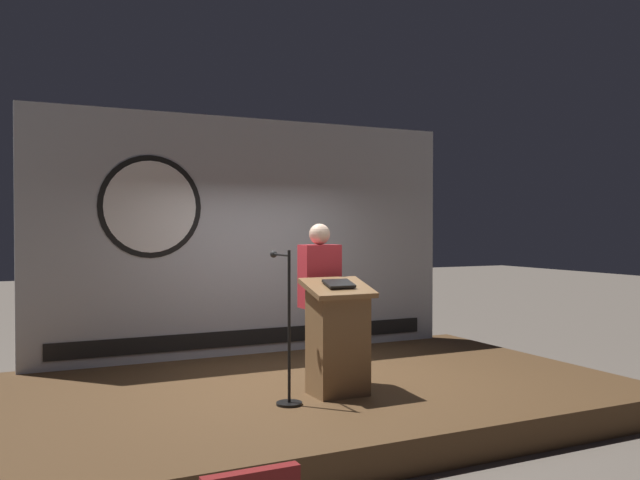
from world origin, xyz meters
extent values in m
plane|color=#6B6056|center=(0.00, 0.00, 0.00)|extent=(40.00, 40.00, 0.00)
cube|color=brown|center=(0.00, 0.00, 0.15)|extent=(6.40, 4.00, 0.30)
cube|color=#B2B7C1|center=(0.00, 1.85, 1.81)|extent=(5.58, 0.10, 3.03)
cylinder|color=black|center=(-1.31, 1.80, 2.18)|extent=(1.23, 0.02, 1.23)
cylinder|color=white|center=(-1.31, 1.79, 2.18)|extent=(1.10, 0.02, 1.10)
cube|color=black|center=(0.00, 1.79, 0.52)|extent=(5.02, 0.02, 0.20)
cube|color=olive|center=(0.02, -0.52, 0.81)|extent=(0.52, 0.40, 1.01)
cube|color=olive|center=(0.02, -0.52, 1.34)|extent=(0.64, 0.50, 0.18)
cube|color=black|center=(0.02, -0.54, 1.39)|extent=(0.28, 0.20, 0.08)
cylinder|color=black|center=(0.06, -0.04, 0.70)|extent=(0.26, 0.26, 0.80)
cube|color=red|center=(0.06, -0.04, 1.42)|extent=(0.40, 0.24, 0.65)
sphere|color=beige|center=(0.06, -0.04, 1.86)|extent=(0.22, 0.22, 0.22)
cylinder|color=black|center=(-0.56, -0.67, 0.31)|extent=(0.24, 0.24, 0.02)
cylinder|color=black|center=(-0.56, -0.67, 1.01)|extent=(0.03, 0.03, 1.42)
cylinder|color=black|center=(-0.56, -0.48, 1.67)|extent=(0.02, 0.38, 0.02)
sphere|color=#262626|center=(-0.56, -0.29, 1.67)|extent=(0.07, 0.07, 0.07)
camera|label=1|loc=(-2.97, -6.28, 1.93)|focal=37.51mm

